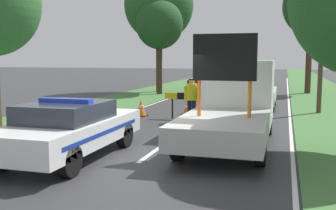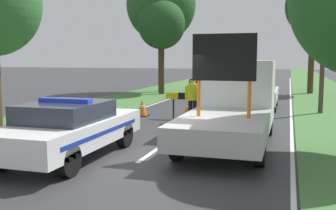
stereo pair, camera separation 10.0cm
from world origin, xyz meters
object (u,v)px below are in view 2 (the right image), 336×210
Objects in this scene: roadside_tree_far_left at (161,5)px; police_car at (69,128)px; queued_car_van_white at (259,93)px; roadside_tree_mid_left at (161,25)px; police_officer at (193,96)px; traffic_cone_centre_front at (189,108)px; work_truck at (234,102)px; utility_pole at (325,12)px; pedestrian_civilian at (209,97)px; roadside_tree_near_right at (314,6)px; traffic_cone_near_police at (142,108)px; queued_car_wagon_maroon at (210,83)px; road_barrier at (203,98)px.

police_car is at bearing -78.79° from roadside_tree_far_left.
queued_car_van_white is 11.73m from roadside_tree_far_left.
roadside_tree_mid_left is (-6.79, 5.72, 3.84)m from queued_car_van_white.
police_officer is 2.09m from traffic_cone_centre_front.
utility_pole is at bearing -110.72° from work_truck.
work_truck is at bearing -113.54° from utility_pole.
pedestrian_civilian is 14.75m from roadside_tree_far_left.
traffic_cone_centre_front is 0.08× the size of roadside_tree_near_right.
traffic_cone_near_police reaches higher than traffic_cone_centre_front.
police_officer is at bearing 77.33° from police_car.
roadside_tree_far_left is at bearing 122.86° from pedestrian_civilian.
roadside_tree_mid_left is at bearing -40.11° from queued_car_van_white.
roadside_tree_far_left is at bearing 108.77° from roadside_tree_mid_left.
traffic_cone_centre_front is 0.15× the size of queued_car_van_white.
roadside_tree_far_left is (-7.19, 15.07, 4.95)m from work_truck.
roadside_tree_near_right is 0.90× the size of roadside_tree_far_left.
queued_car_wagon_maroon is (-1.40, 10.57, -0.19)m from police_officer.
traffic_cone_near_police is at bearing 169.39° from road_barrier.
traffic_cone_near_police is at bearing -41.81° from police_officer.
traffic_cone_centre_front is at bearing 47.84° from queued_car_van_white.
police_car is 4.88m from work_truck.
queued_car_van_white reaches higher than traffic_cone_near_police.
police_officer is at bearing -52.55° from work_truck.
roadside_tree_mid_left reaches higher than police_car.
roadside_tree_near_right is (4.58, 13.35, 4.97)m from road_barrier.
queued_car_van_white is at bearing 47.84° from traffic_cone_centre_front.
road_barrier is at bearing -5.91° from traffic_cone_near_police.
utility_pole is (9.51, -6.74, -0.21)m from roadside_tree_mid_left.
pedestrian_civilian is (0.68, -0.22, 0.02)m from police_officer.
roadside_tree_far_left is at bearing -170.46° from roadside_tree_near_right.
police_officer is 10.66m from queued_car_wagon_maroon.
roadside_tree_far_left is (-10.13, -1.70, 0.26)m from roadside_tree_near_right.
pedestrian_civilian reaches higher than traffic_cone_centre_front.
traffic_cone_near_police is 9.72m from queued_car_wagon_maroon.
police_car is 0.55× the size of utility_pole.
queued_car_wagon_maroon reaches higher than road_barrier.
queued_car_van_white is 4.65m from utility_pole.
road_barrier is 4.37× the size of traffic_cone_near_police.
queued_car_wagon_maroon is 6.77m from roadside_tree_far_left.
traffic_cone_centre_front is 12.78m from roadside_tree_far_left.
pedestrian_civilian is 2.45× the size of traffic_cone_near_police.
roadside_tree_mid_left is (-5.37, 10.81, 3.58)m from pedestrian_civilian.
work_truck is at bearing 88.75° from queued_car_van_white.
roadside_tree_far_left is at bearing 114.01° from traffic_cone_centre_front.
work_truck is at bearing -99.91° from roadside_tree_near_right.
police_officer is 15.57m from roadside_tree_near_right.
roadside_tree_far_left reaches higher than pedestrian_civilian.
police_car is at bearing -110.46° from road_barrier.
traffic_cone_near_police is 8.77m from utility_pole.
police_car is 12.41m from utility_pole.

